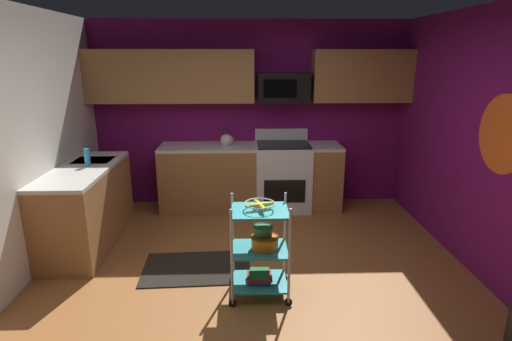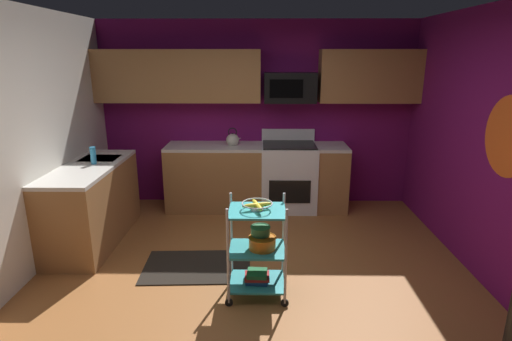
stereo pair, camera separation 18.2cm
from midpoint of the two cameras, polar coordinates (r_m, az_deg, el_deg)
floor at (r=4.05m, az=-1.41°, el=-16.20°), size 4.40×4.80×0.04m
wall_back at (r=5.92m, az=-1.73°, el=7.82°), size 4.52×0.06×2.60m
wall_right at (r=4.19m, az=30.66°, el=2.18°), size 0.06×4.80×2.60m
wall_flower_decal at (r=4.19m, az=30.14°, el=4.38°), size 0.00×0.72×0.72m
counter_run at (r=5.42m, az=-9.60°, el=-2.27°), size 3.46×2.20×0.92m
oven_range at (r=5.80m, az=2.83°, el=-0.70°), size 0.76×0.65×1.10m
upper_cabinets at (r=5.67m, az=-2.81°, el=13.03°), size 4.40×0.33×0.70m
microwave at (r=5.68m, az=2.91°, el=11.52°), size 0.70×0.39×0.40m
rolling_cart at (r=3.72m, az=-0.91°, el=-10.93°), size 0.56×0.43×0.91m
fruit_bowl at (r=3.55m, az=-0.94°, el=-4.83°), size 0.27×0.27×0.07m
mixing_bowl_large at (r=3.69m, az=-0.20°, el=-10.00°), size 0.25×0.25×0.11m
mixing_bowl_small at (r=3.69m, az=-0.47°, el=-8.35°), size 0.18×0.18×0.08m
book_stack at (r=3.86m, az=-0.90°, el=-14.61°), size 0.23×0.20×0.09m
kettle at (r=5.66m, az=-5.05°, el=4.26°), size 0.21×0.18×0.26m
dish_soap_bottle at (r=4.99m, az=-23.51°, el=1.68°), size 0.06×0.06×0.20m
floor_rug at (r=4.39m, az=-9.48°, el=-13.30°), size 1.13×0.74×0.01m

